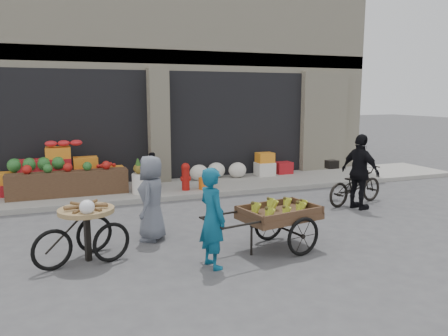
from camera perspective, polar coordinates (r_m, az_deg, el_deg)
name	(u,v)px	position (r m, az deg, el deg)	size (l,w,h in m)	color
ground	(222,237)	(7.97, -0.29, -9.05)	(80.00, 80.00, 0.00)	#424244
sidewalk	(168,189)	(11.75, -7.39, -2.75)	(18.00, 2.20, 0.12)	gray
building	(138,70)	(15.36, -11.22, 12.42)	(14.00, 6.45, 7.00)	beige
fruit_display	(67,171)	(11.60, -19.79, -0.32)	(3.10, 1.12, 1.24)	#AC171F
pineapple_bin	(143,183)	(11.06, -10.59, -1.97)	(0.52, 0.52, 0.50)	silver
fire_hydrant	(186,175)	(11.23, -5.04, -0.98)	(0.22, 0.22, 0.71)	#A5140F
orange_bucket	(205,183)	(11.37, -2.53, -2.01)	(0.32, 0.32, 0.30)	orange
right_bay_goods	(248,167)	(13.08, 3.14, 0.11)	(3.35, 0.60, 0.70)	silver
seated_person	(153,170)	(11.67, -9.23, -0.26)	(0.45, 0.35, 0.93)	black
banana_cart	(277,212)	(7.25, 6.93, -5.67)	(2.25, 1.22, 0.89)	brown
vendor_woman	(212,218)	(6.45, -1.53, -6.54)	(0.55, 0.36, 1.51)	navy
tricycle_cart	(86,226)	(7.05, -17.52, -7.18)	(1.44, 1.09, 0.95)	#9E7F51
vendor_grey	(152,198)	(7.77, -9.44, -3.90)	(0.74, 0.48, 1.51)	slate
bicycle	(355,185)	(10.69, 16.78, -2.17)	(0.60, 1.72, 0.90)	black
cyclist	(360,172)	(10.18, 17.36, -0.49)	(0.99, 0.41, 1.69)	black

